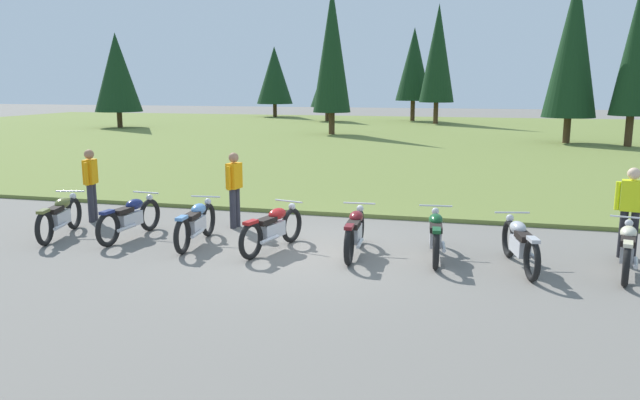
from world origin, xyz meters
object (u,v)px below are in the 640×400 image
Objects in this scene: motorcycle_olive at (60,216)px; motorcycle_silver at (520,244)px; rider_checking_bike at (234,185)px; motorcycle_navy at (130,217)px; motorcycle_red at (273,228)px; motorcycle_cream at (627,249)px; rider_in_hivis_vest at (91,181)px; motorcycle_sky_blue at (196,223)px; rider_with_back_turned at (631,207)px; motorcycle_maroon at (355,231)px; motorcycle_british_green at (436,235)px.

motorcycle_silver is at bearing 0.50° from motorcycle_olive.
motorcycle_olive is 9.12m from motorcycle_silver.
rider_checking_bike is at bearing 27.99° from motorcycle_olive.
motorcycle_red is at bearing -2.71° from motorcycle_navy.
motorcycle_cream is 11.16m from rider_in_hivis_vest.
motorcycle_sky_blue is at bearing 179.40° from motorcycle_silver.
motorcycle_maroon is at bearing -168.33° from rider_with_back_turned.
rider_in_hivis_vest is at bearing 158.00° from motorcycle_sky_blue.
motorcycle_red is 5.07m from rider_in_hivis_vest.
motorcycle_sky_blue is 3.54m from rider_in_hivis_vest.
rider_in_hivis_vest is at bearing 171.63° from motorcycle_silver.
rider_checking_bike is (3.20, 1.70, 0.51)m from motorcycle_olive.
motorcycle_red is at bearing -179.40° from motorcycle_cream.
motorcycle_silver is 1.00× the size of motorcycle_cream.
motorcycle_navy and motorcycle_silver have the same top height.
rider_with_back_turned is at bearing 11.67° from motorcycle_maroon.
rider_checking_bike is (-5.93, 1.62, 0.51)m from motorcycle_silver.
motorcycle_navy is 1.26× the size of rider_checking_bike.
rider_with_back_turned reaches higher than motorcycle_silver.
motorcycle_sky_blue is 1.26× the size of rider_in_hivis_vest.
rider_in_hivis_vest is (-0.24, 1.46, 0.51)m from motorcycle_olive.
motorcycle_olive and motorcycle_sky_blue have the same top height.
motorcycle_british_green is at bearing -16.79° from rider_checking_bike.
motorcycle_maroon is at bearing -26.06° from rider_checking_bike.
motorcycle_navy is at bearing 9.90° from motorcycle_olive.
motorcycle_navy is at bearing 179.68° from motorcycle_maroon.
motorcycle_silver is 6.16m from rider_checking_bike.
rider_in_hivis_vest reaches higher than motorcycle_cream.
motorcycle_maroon is 1.01× the size of motorcycle_silver.
motorcycle_red is 3.06m from motorcycle_british_green.
motorcycle_olive is 1.24× the size of rider_in_hivis_vest.
motorcycle_cream is at bearing -11.29° from rider_checking_bike.
motorcycle_cream is at bearing 0.60° from motorcycle_red.
motorcycle_british_green is at bearing -165.34° from rider_with_back_turned.
rider_checking_bike is at bearing 153.94° from motorcycle_maroon.
motorcycle_maroon is 2.93m from motorcycle_silver.
motorcycle_maroon is 4.64m from motorcycle_cream.
rider_in_hivis_vest is (-3.25, 1.31, 0.51)m from motorcycle_sky_blue.
motorcycle_olive is at bearing -170.10° from motorcycle_navy.
motorcycle_olive is 7.68m from motorcycle_british_green.
motorcycle_british_green is 1.01× the size of motorcycle_silver.
motorcycle_red is 6.56m from rider_with_back_turned.
motorcycle_navy is at bearing 178.67° from motorcycle_silver.
motorcycle_maroon is 3.38m from rider_checking_bike.
motorcycle_cream is (10.84, 0.17, 0.00)m from motorcycle_olive.
motorcycle_olive is 1.24× the size of rider_with_back_turned.
rider_in_hivis_vest is at bearing -175.99° from rider_checking_bike.
motorcycle_red is at bearing -48.11° from rider_checking_bike.
motorcycle_silver is 2.32m from rider_with_back_turned.
rider_with_back_turned is at bearing 9.94° from motorcycle_red.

